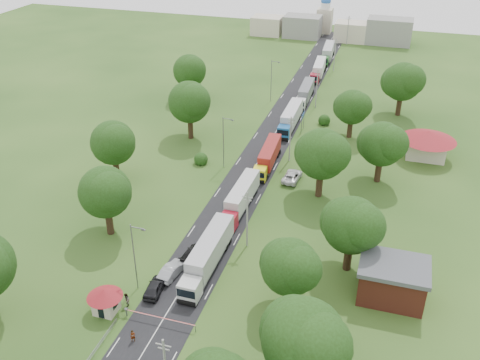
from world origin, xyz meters
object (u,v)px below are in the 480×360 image
at_px(boom_barrier, 150,316).
at_px(info_sign, 303,118).
at_px(car_lane_mid, 172,270).
at_px(pedestrian_near, 133,336).
at_px(truck_0, 208,255).
at_px(car_lane_front, 155,287).
at_px(guard_booth, 105,298).

distance_m(boom_barrier, info_sign, 60.39).
xyz_separation_m(car_lane_mid, pedestrian_near, (0.43, -12.19, -0.03)).
bearing_deg(truck_0, pedestrian_near, -103.68).
height_order(info_sign, car_lane_mid, info_sign).
height_order(car_lane_front, pedestrian_near, car_lane_front).
height_order(truck_0, pedestrian_near, truck_0).
relative_size(car_lane_front, car_lane_mid, 0.97).
height_order(info_sign, truck_0, truck_0).
relative_size(info_sign, car_lane_mid, 0.81).
xyz_separation_m(truck_0, car_lane_front, (-4.86, -6.60, -1.44)).
distance_m(info_sign, truck_0, 48.52).
xyz_separation_m(guard_booth, info_sign, (12.40, 60.00, 0.84)).
xyz_separation_m(boom_barrier, pedestrian_near, (-0.46, -3.50, -0.09)).
bearing_deg(car_lane_front, guard_booth, 45.02).
height_order(car_lane_front, car_lane_mid, same).
distance_m(guard_booth, info_sign, 61.27).
bearing_deg(truck_0, car_lane_front, -126.33).
relative_size(boom_barrier, truck_0, 0.60).
distance_m(guard_booth, pedestrian_near, 6.56).
bearing_deg(info_sign, boom_barrier, -96.24).
xyz_separation_m(info_sign, car_lane_mid, (-7.45, -51.31, -2.16)).
relative_size(guard_booth, car_lane_front, 0.90).
bearing_deg(guard_booth, pedestrian_near, -33.04).
xyz_separation_m(info_sign, car_lane_front, (-8.20, -55.00, -2.17)).
height_order(guard_booth, truck_0, truck_0).
bearing_deg(info_sign, car_lane_mid, -98.26).
xyz_separation_m(guard_booth, pedestrian_near, (5.38, -3.50, -1.36)).
bearing_deg(car_lane_front, boom_barrier, 103.22).
bearing_deg(info_sign, car_lane_front, -98.48).
distance_m(boom_barrier, car_lane_mid, 8.74).
height_order(car_lane_mid, pedestrian_near, car_lane_mid).
relative_size(guard_booth, car_lane_mid, 0.87).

